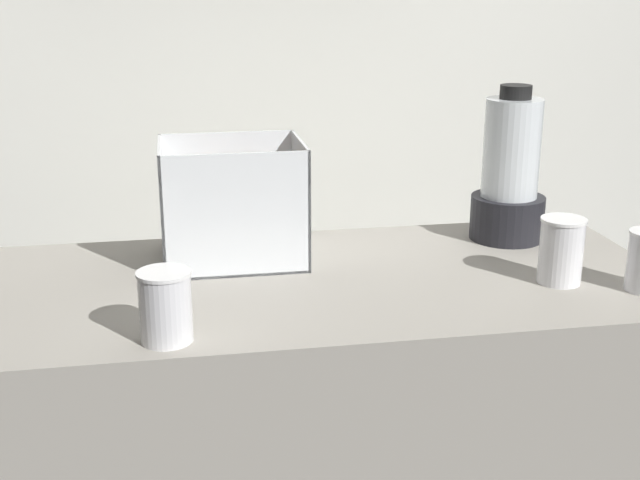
# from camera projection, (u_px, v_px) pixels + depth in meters

# --- Properties ---
(counter) EXTENTS (1.40, 0.64, 0.90)m
(counter) POSITION_uv_depth(u_px,v_px,m) (320.00, 472.00, 1.80)
(counter) COLOR #9E998E
(counter) RESTS_ON ground_plane
(back_wall_unit) EXTENTS (2.60, 0.24, 2.50)m
(back_wall_unit) POSITION_uv_depth(u_px,v_px,m) (268.00, 58.00, 2.27)
(back_wall_unit) COLOR silver
(back_wall_unit) RESTS_ON ground_plane
(carrot_display_bin) EXTENTS (0.29, 0.24, 0.25)m
(carrot_display_bin) POSITION_uv_depth(u_px,v_px,m) (235.00, 223.00, 1.75)
(carrot_display_bin) COLOR white
(carrot_display_bin) RESTS_ON counter
(blender_pitcher) EXTENTS (0.17, 0.17, 0.35)m
(blender_pitcher) POSITION_uv_depth(u_px,v_px,m) (510.00, 178.00, 1.87)
(blender_pitcher) COLOR black
(blender_pitcher) RESTS_ON counter
(juice_cup_pomegranate_far_left) EXTENTS (0.09, 0.09, 0.12)m
(juice_cup_pomegranate_far_left) POSITION_uv_depth(u_px,v_px,m) (166.00, 311.00, 1.36)
(juice_cup_pomegranate_far_left) COLOR white
(juice_cup_pomegranate_far_left) RESTS_ON counter
(juice_cup_pomegranate_left) EXTENTS (0.09, 0.09, 0.13)m
(juice_cup_pomegranate_left) POSITION_uv_depth(u_px,v_px,m) (561.00, 253.00, 1.62)
(juice_cup_pomegranate_left) COLOR white
(juice_cup_pomegranate_left) RESTS_ON counter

